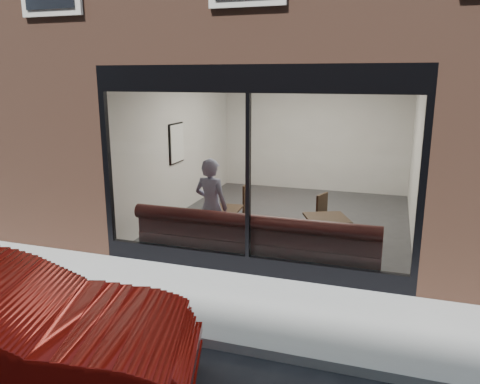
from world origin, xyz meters
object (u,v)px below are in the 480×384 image
(person, at_px, (211,206))
(cafe_table_right, at_px, (327,218))
(cafe_table_left, at_px, (225,209))
(cafe_chair_right, at_px, (312,229))
(banquette, at_px, (255,251))
(cafe_chair_left, at_px, (238,218))

(person, distance_m, cafe_table_right, 1.98)
(cafe_table_left, bearing_deg, cafe_chair_right, 30.74)
(banquette, xyz_separation_m, person, (-0.88, 0.28, 0.62))
(banquette, relative_size, cafe_chair_left, 10.57)
(person, xyz_separation_m, cafe_chair_left, (0.02, 1.39, -0.61))
(cafe_chair_right, bearing_deg, banquette, 83.70)
(banquette, bearing_deg, cafe_chair_right, 64.05)
(cafe_table_left, xyz_separation_m, cafe_table_right, (1.80, -0.03, 0.00))
(cafe_table_right, bearing_deg, person, -172.22)
(person, bearing_deg, cafe_chair_right, -134.62)
(banquette, bearing_deg, cafe_table_left, 141.25)
(cafe_chair_right, bearing_deg, cafe_table_right, 133.18)
(banquette, xyz_separation_m, cafe_table_right, (1.08, 0.55, 0.52))
(cafe_chair_left, bearing_deg, banquette, 118.39)
(cafe_table_right, xyz_separation_m, cafe_chair_right, (-0.38, 0.88, -0.50))
(cafe_table_left, distance_m, cafe_chair_left, 1.21)
(banquette, relative_size, cafe_chair_right, 10.73)
(banquette, xyz_separation_m, cafe_table_left, (-0.73, 0.58, 0.52))
(person, relative_size, cafe_table_right, 2.54)
(cafe_table_left, height_order, cafe_table_right, cafe_table_right)
(cafe_table_left, bearing_deg, banquette, -38.75)
(person, height_order, cafe_table_right, person)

